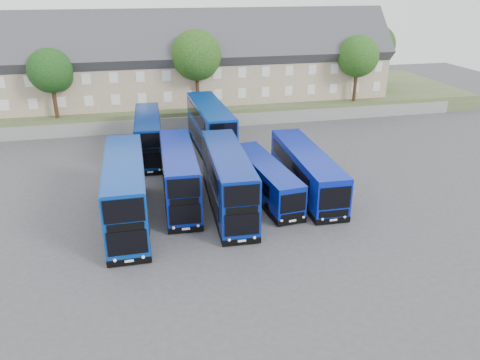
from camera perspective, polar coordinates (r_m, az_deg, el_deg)
name	(u,v)px	position (r m, az deg, el deg)	size (l,w,h in m)	color
ground	(221,225)	(33.94, -2.30, -5.45)	(120.00, 120.00, 0.00)	#404045
retaining_wall	(183,123)	(55.78, -6.91, 6.90)	(70.00, 0.40, 1.50)	slate
earth_bank	(175,101)	(65.35, -7.92, 9.49)	(80.00, 20.00, 2.00)	#495630
terrace_row	(176,64)	(60.33, -7.84, 13.79)	(54.00, 10.40, 11.20)	tan
dd_front_left	(126,193)	(34.22, -13.73, -1.53)	(2.74, 11.95, 4.75)	#073391
dd_front_mid	(179,177)	(36.87, -7.42, 0.43)	(2.87, 10.92, 4.31)	#071B92
dd_front_right	(228,182)	(35.33, -1.48, -0.19)	(3.09, 11.58, 4.56)	navy
dd_rear_left	(149,137)	(47.07, -11.09, 5.19)	(2.84, 10.60, 4.18)	navy
dd_rear_right	(210,129)	(47.67, -3.62, 6.24)	(3.22, 12.31, 4.86)	#0834A0
coach_east_a	(266,180)	(37.73, 3.16, 0.00)	(3.30, 10.81, 2.91)	#081E99
coach_east_b	(306,171)	(39.08, 8.05, 1.05)	(2.91, 12.60, 3.43)	#091DA7
tree_west	(52,72)	(55.86, -21.95, 12.09)	(4.80, 4.80, 7.65)	#382314
tree_mid	(197,57)	(56.02, -5.21, 14.71)	(5.76, 5.76, 9.18)	#382314
tree_east	(359,58)	(61.57, 14.25, 14.25)	(5.12, 5.12, 8.16)	#382314
tree_far	(376,46)	(70.43, 16.24, 15.38)	(5.44, 5.44, 8.67)	#382314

